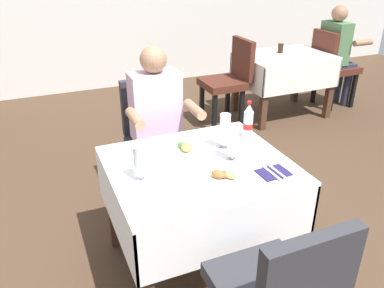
{
  "coord_description": "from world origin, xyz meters",
  "views": [
    {
      "loc": [
        -0.85,
        -1.8,
        1.86
      ],
      "look_at": [
        -0.05,
        0.11,
        0.82
      ],
      "focal_mm": 36.74,
      "sensor_mm": 36.0,
      "label": 1
    }
  ],
  "objects": [
    {
      "name": "napkin_cutlery_set",
      "position": [
        0.28,
        -0.25,
        0.75
      ],
      "size": [
        0.17,
        0.19,
        0.01
      ],
      "color": "#231E4C",
      "rests_on": "main_dining_table"
    },
    {
      "name": "beer_glass_right",
      "position": [
        0.17,
        0.12,
        0.86
      ],
      "size": [
        0.07,
        0.07,
        0.23
      ],
      "color": "white",
      "rests_on": "main_dining_table"
    },
    {
      "name": "plate_far_diner",
      "position": [
        -0.06,
        0.17,
        0.76
      ],
      "size": [
        0.24,
        0.24,
        0.06
      ],
      "color": "white",
      "rests_on": "main_dining_table"
    },
    {
      "name": "cola_bottle_primary",
      "position": [
        0.38,
        0.21,
        0.85
      ],
      "size": [
        0.06,
        0.06,
        0.25
      ],
      "color": "silver",
      "rests_on": "main_dining_table"
    },
    {
      "name": "seated_diner_far",
      "position": [
        -0.05,
        0.74,
        0.71
      ],
      "size": [
        0.5,
        0.46,
        1.26
      ],
      "color": "#282D42",
      "rests_on": "ground"
    },
    {
      "name": "ground_plane",
      "position": [
        0.0,
        0.0,
        0.0
      ],
      "size": [
        11.0,
        11.0,
        0.0
      ],
      "primitive_type": "plane",
      "color": "#473323"
    },
    {
      "name": "background_chair_left",
      "position": [
        1.2,
        1.99,
        0.55
      ],
      "size": [
        0.5,
        0.44,
        0.97
      ],
      "color": "#4C2319",
      "rests_on": "ground"
    },
    {
      "name": "beer_glass_left",
      "position": [
        0.15,
        -0.03,
        0.85
      ],
      "size": [
        0.07,
        0.07,
        0.21
      ],
      "color": "white",
      "rests_on": "main_dining_table"
    },
    {
      "name": "plate_near_camera",
      "position": [
        0.01,
        -0.2,
        0.76
      ],
      "size": [
        0.23,
        0.23,
        0.06
      ],
      "color": "white",
      "rests_on": "main_dining_table"
    },
    {
      "name": "main_dining_table",
      "position": [
        -0.05,
        0.01,
        0.57
      ],
      "size": [
        1.03,
        0.89,
        0.74
      ],
      "color": "white",
      "rests_on": "ground"
    },
    {
      "name": "background_patron",
      "position": [
        2.7,
        1.99,
        0.71
      ],
      "size": [
        0.46,
        0.5,
        1.26
      ],
      "color": "#282D42",
      "rests_on": "ground"
    },
    {
      "name": "background_chair_right",
      "position": [
        2.65,
        1.99,
        0.55
      ],
      "size": [
        0.5,
        0.44,
        0.97
      ],
      "color": "#4C2319",
      "rests_on": "ground"
    },
    {
      "name": "beer_glass_middle",
      "position": [
        -0.41,
        -0.03,
        0.85
      ],
      "size": [
        0.07,
        0.07,
        0.2
      ],
      "color": "white",
      "rests_on": "main_dining_table"
    },
    {
      "name": "background_table_tumbler",
      "position": [
        1.92,
        2.08,
        0.8
      ],
      "size": [
        0.06,
        0.06,
        0.11
      ],
      "primitive_type": "cylinder",
      "color": "black",
      "rests_on": "background_dining_table"
    },
    {
      "name": "chair_far_diner_seat",
      "position": [
        -0.05,
        0.84,
        0.55
      ],
      "size": [
        0.44,
        0.5,
        0.97
      ],
      "color": "#2D2D33",
      "rests_on": "ground"
    },
    {
      "name": "background_dining_table",
      "position": [
        1.93,
        1.99,
        0.56
      ],
      "size": [
        1.03,
        0.77,
        0.74
      ],
      "color": "white",
      "rests_on": "ground"
    }
  ]
}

